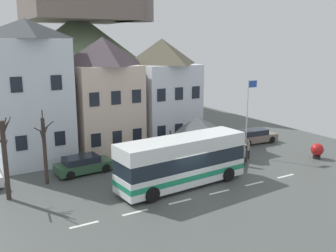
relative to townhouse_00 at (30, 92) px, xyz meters
name	(u,v)px	position (x,y,z in m)	size (l,w,h in m)	color
ground_plane	(191,192)	(7.50, -12.04, -5.68)	(40.00, 60.00, 0.07)	#4B504D
townhouse_00	(30,92)	(0.00, 0.00, 0.00)	(5.55, 6.14, 11.30)	silver
townhouse_01	(104,96)	(6.05, -0.38, -0.69)	(5.45, 5.39, 9.93)	beige
townhouse_02	(162,91)	(12.00, 0.06, -0.74)	(5.33, 6.26, 9.83)	silver
hilltop_castle	(81,57)	(11.07, 22.21, 1.77)	(35.77, 35.77, 23.00)	#596B4E
transit_bus	(182,162)	(7.49, -10.90, -3.97)	(9.40, 3.18, 3.34)	white
bus_shelter	(199,125)	(11.52, -6.88, -2.67)	(3.60, 3.60, 3.61)	#473D33
parked_car_00	(254,136)	(19.40, -4.91, -5.00)	(4.46, 2.02, 1.33)	#76665D
parked_car_01	(83,165)	(2.49, -5.07, -5.01)	(4.28, 2.16, 1.30)	#2F5338
parked_car_03	(206,145)	(13.51, -5.23, -4.98)	(4.54, 2.02, 1.36)	black
pedestrian_00	(245,153)	(14.54, -9.15, -4.86)	(0.33, 0.32, 1.57)	#38332D
pedestrian_01	(243,154)	(13.81, -9.75, -4.67)	(0.35, 0.35, 1.67)	#38332D
pedestrian_02	(248,149)	(15.44, -8.44, -4.80)	(0.33, 0.30, 1.61)	#2D2D38
public_bench	(177,150)	(10.79, -4.84, -5.19)	(1.41, 0.48, 0.87)	brown
flagpole	(248,112)	(15.86, -7.79, -1.87)	(0.95, 0.10, 6.47)	silver
harbour_buoy	(317,150)	(20.48, -11.29, -4.93)	(1.05, 1.05, 1.30)	black
bare_tree_01	(5,158)	(-3.00, -7.48, -3.00)	(1.51, 1.72, 5.32)	#382D28
bare_tree_02	(45,148)	(-0.37, -5.99, -3.13)	(1.23, 2.04, 4.95)	#382D28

